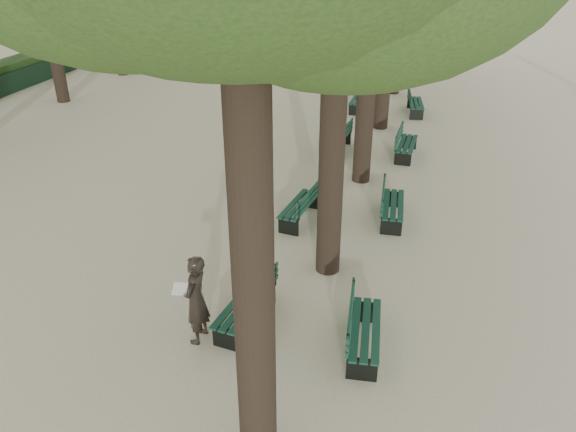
# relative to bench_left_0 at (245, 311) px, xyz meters

# --- Properties ---
(ground) EXTENTS (120.00, 120.00, 0.00)m
(ground) POSITION_rel_bench_left_0_xyz_m (-0.37, -0.76, -0.27)
(ground) COLOR beige
(ground) RESTS_ON ground
(bench_left_0) EXTENTS (0.81, 1.86, 0.92)m
(bench_left_0) POSITION_rel_bench_left_0_xyz_m (0.00, 0.00, 0.00)
(bench_left_0) COLOR black
(bench_left_0) RESTS_ON ground
(bench_left_1) EXTENTS (0.80, 1.86, 0.92)m
(bench_left_1) POSITION_rel_bench_left_0_xyz_m (0.00, 4.30, 0.00)
(bench_left_1) COLOR black
(bench_left_1) RESTS_ON ground
(bench_left_2) EXTENTS (0.77, 1.85, 0.92)m
(bench_left_2) POSITION_rel_bench_left_0_xyz_m (0.00, 9.40, 0.00)
(bench_left_2) COLOR black
(bench_left_2) RESTS_ON ground
(bench_left_3) EXTENTS (0.60, 1.81, 0.92)m
(bench_left_3) POSITION_rel_bench_left_0_xyz_m (0.00, 14.27, 0.00)
(bench_left_3) COLOR black
(bench_left_3) RESTS_ON ground
(bench_right_0) EXTENTS (0.74, 1.85, 0.92)m
(bench_right_0) POSITION_rel_bench_left_0_xyz_m (2.27, -0.16, 0.00)
(bench_right_0) COLOR black
(bench_right_0) RESTS_ON ground
(bench_right_1) EXTENTS (0.69, 1.84, 0.92)m
(bench_right_1) POSITION_rel_bench_left_0_xyz_m (2.27, 4.92, 0.00)
(bench_right_1) COLOR black
(bench_right_1) RESTS_ON ground
(bench_right_2) EXTENTS (0.65, 1.82, 0.92)m
(bench_right_2) POSITION_rel_bench_left_0_xyz_m (2.27, 9.50, 0.00)
(bench_right_2) COLOR black
(bench_right_2) RESTS_ON ground
(bench_right_3) EXTENTS (0.80, 1.86, 0.92)m
(bench_right_3) POSITION_rel_bench_left_0_xyz_m (2.27, 14.30, 0.00)
(bench_right_3) COLOR black
(bench_right_3) RESTS_ON ground
(man_with_map) EXTENTS (0.62, 0.71, 1.74)m
(man_with_map) POSITION_rel_bench_left_0_xyz_m (-0.68, -0.65, 0.60)
(man_with_map) COLOR black
(man_with_map) RESTS_ON ground
(pedestrian_e) EXTENTS (1.75, 0.61, 1.85)m
(pedestrian_e) POSITION_rel_bench_left_0_xyz_m (-6.02, 24.10, 0.65)
(pedestrian_e) COLOR #262628
(pedestrian_e) RESTS_ON ground
(pedestrian_a) EXTENTS (0.74, 0.79, 1.58)m
(pedestrian_a) POSITION_rel_bench_left_0_xyz_m (-6.71, 21.63, 0.52)
(pedestrian_a) COLOR #262628
(pedestrian_a) RESTS_ON ground
(pedestrian_d) EXTENTS (0.91, 0.96, 1.92)m
(pedestrian_d) POSITION_rel_bench_left_0_xyz_m (-3.63, 25.98, 0.69)
(pedestrian_d) COLOR #262628
(pedestrian_d) RESTS_ON ground
(pedestrian_b) EXTENTS (0.59, 1.09, 1.61)m
(pedestrian_b) POSITION_rel_bench_left_0_xyz_m (1.47, 23.67, 0.53)
(pedestrian_b) COLOR #262628
(pedestrian_b) RESTS_ON ground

